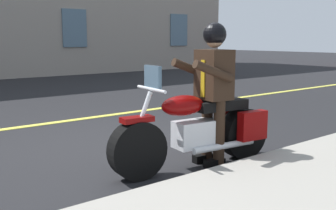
{
  "coord_description": "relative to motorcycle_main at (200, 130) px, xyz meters",
  "views": [
    {
      "loc": [
        2.9,
        4.99,
        1.55
      ],
      "look_at": [
        -0.07,
        1.25,
        0.75
      ],
      "focal_mm": 42.48,
      "sensor_mm": 36.0,
      "label": 1
    }
  ],
  "objects": [
    {
      "name": "ground_plane",
      "position": [
        0.31,
        -1.56,
        -0.45
      ],
      "size": [
        80.0,
        80.0,
        0.0
      ],
      "primitive_type": "plane",
      "color": "black"
    },
    {
      "name": "lane_center_stripe",
      "position": [
        0.31,
        -3.56,
        -0.45
      ],
      "size": [
        60.0,
        0.16,
        0.01
      ],
      "primitive_type": "cube",
      "color": "#E5DB4C",
      "rests_on": "ground_plane"
    },
    {
      "name": "motorcycle_main",
      "position": [
        0.0,
        0.0,
        0.0
      ],
      "size": [
        2.22,
        0.76,
        1.26
      ],
      "color": "black",
      "rests_on": "ground_plane"
    },
    {
      "name": "rider_main",
      "position": [
        -0.19,
        0.02,
        0.58
      ],
      "size": [
        0.67,
        0.6,
        1.74
      ],
      "color": "black",
      "rests_on": "ground_plane"
    }
  ]
}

